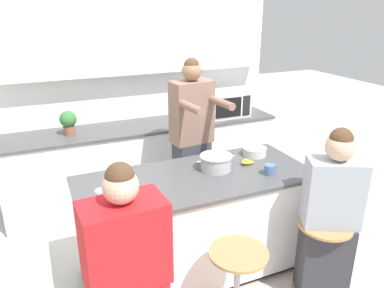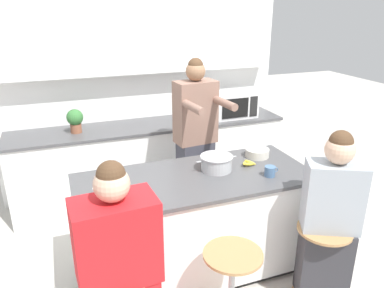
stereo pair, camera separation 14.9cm
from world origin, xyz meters
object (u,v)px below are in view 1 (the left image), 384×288
cooking_pot (216,162)px  potted_plant (68,121)px  person_seated_near (329,223)px  juice_carton (112,199)px  person_wrapped_blanket (127,278)px  microwave (225,104)px  bar_stool_center (237,285)px  kitchen_island (196,224)px  person_cooking (192,147)px  banana_bunch (246,162)px  bar_stool_rightmost (321,255)px  fruit_bowl (254,151)px  coffee_cup_near (102,196)px  coffee_cup_far (269,170)px

cooking_pot → potted_plant: 1.70m
person_seated_near → juice_carton: (-1.51, 0.40, 0.34)m
person_seated_near → person_wrapped_blanket: bearing=-153.6°
microwave → bar_stool_center: bearing=-115.8°
bar_stool_center → cooking_pot: 0.98m
person_wrapped_blanket → cooking_pot: 1.23m
bar_stool_center → cooking_pot: (0.21, 0.76, 0.58)m
kitchen_island → juice_carton: juice_carton is taller
person_cooking → banana_bunch: person_cooking is taller
person_wrapped_blanket → potted_plant: person_wrapped_blanket is taller
bar_stool_center → banana_bunch: banana_bunch is taller
bar_stool_rightmost → cooking_pot: bearing=127.2°
person_seated_near → banana_bunch: 0.82m
bar_stool_center → juice_carton: (-0.72, 0.43, 0.61)m
bar_stool_rightmost → fruit_bowl: size_ratio=3.02×
person_cooking → coffee_cup_near: 1.31m
person_seated_near → fruit_bowl: size_ratio=6.54×
banana_bunch → person_cooking: bearing=109.5°
fruit_bowl → coffee_cup_near: size_ratio=1.88×
person_seated_near → potted_plant: 2.65m
coffee_cup_near → microwave: (1.77, 1.49, 0.12)m
person_wrapped_blanket → juice_carton: (0.02, 0.40, 0.32)m
kitchen_island → person_wrapped_blanket: person_wrapped_blanket is taller
person_wrapped_blanket → microwave: size_ratio=2.65×
coffee_cup_far → cooking_pot: bearing=143.9°
person_seated_near → cooking_pot: bearing=155.1°
person_cooking → cooking_pot: bearing=-101.3°
coffee_cup_far → person_cooking: bearing=108.3°
person_seated_near → fruit_bowl: (-0.12, 0.86, 0.28)m
person_cooking → fruit_bowl: size_ratio=8.08×
bar_stool_center → juice_carton: 1.04m
person_wrapped_blanket → juice_carton: person_wrapped_blanket is taller
person_seated_near → kitchen_island: bearing=166.4°
coffee_cup_near → banana_bunch: (1.26, 0.16, -0.02)m
person_wrapped_blanket → coffee_cup_near: person_wrapped_blanket is taller
coffee_cup_far → banana_bunch: (-0.07, 0.24, -0.02)m
cooking_pot → coffee_cup_far: size_ratio=2.99×
bar_stool_rightmost → microwave: size_ratio=1.21×
fruit_bowl → coffee_cup_far: size_ratio=1.80×
bar_stool_rightmost → juice_carton: (-1.48, 0.40, 0.61)m
bar_stool_center → coffee_cup_near: bearing=142.5°
banana_bunch → potted_plant: bearing=133.6°
bar_stool_rightmost → juice_carton: size_ratio=3.40×
person_cooking → person_wrapped_blanket: size_ratio=1.23×
person_cooking → cooking_pot: person_cooking is taller
bar_stool_rightmost → juice_carton: 1.65m
person_wrapped_blanket → fruit_bowl: 1.68m
bar_stool_rightmost → fruit_bowl: fruit_bowl is taller
bar_stool_rightmost → banana_bunch: banana_bunch is taller
bar_stool_center → bar_stool_rightmost: (0.76, 0.03, 0.00)m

